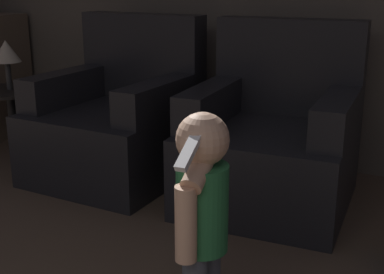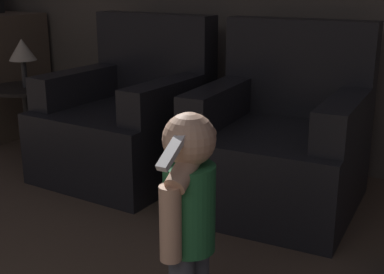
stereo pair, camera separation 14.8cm
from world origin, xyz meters
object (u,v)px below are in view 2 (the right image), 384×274
object	(u,v)px
armchair_left	(128,122)
lamp	(22,51)
person_toddler	(188,209)
armchair_right	(280,144)

from	to	relation	value
armchair_left	lamp	distance (m)	0.88
armchair_left	person_toddler	bearing A→B (deg)	-44.45
armchair_right	lamp	distance (m)	1.81
armchair_right	lamp	bearing A→B (deg)	-179.46
armchair_right	person_toddler	xyz separation A→B (m)	(0.11, -1.22, 0.14)
person_toddler	lamp	distance (m)	2.22
lamp	armchair_left	bearing A→B (deg)	4.32
armchair_right	person_toddler	bearing A→B (deg)	-86.40
armchair_right	lamp	size ratio (longest dim) A/B	3.03
person_toddler	lamp	bearing A→B (deg)	-117.11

